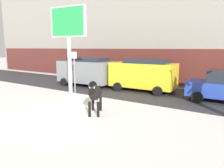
{
  "coord_description": "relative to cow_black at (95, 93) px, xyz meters",
  "views": [
    {
      "loc": [
        6.79,
        -6.17,
        3.09
      ],
      "look_at": [
        0.39,
        3.4,
        1.1
      ],
      "focal_mm": 33.77,
      "sensor_mm": 36.0,
      "label": 1
    }
  ],
  "objects": [
    {
      "name": "building_facade",
      "position": [
        -0.81,
        11.83,
        5.49
      ],
      "size": [
        44.0,
        6.1,
        13.0
      ],
      "color": "gray",
      "rests_on": "ground"
    },
    {
      "name": "cow_black",
      "position": [
        0.0,
        0.0,
        0.0
      ],
      "size": [
        1.31,
        1.84,
        1.54
      ],
      "color": "black",
      "rests_on": "ground"
    },
    {
      "name": "car_yellow_van",
      "position": [
        -0.47,
        6.1,
        0.25
      ],
      "size": [
        4.67,
        2.26,
        2.32
      ],
      "color": "gold",
      "rests_on": "ground"
    },
    {
      "name": "ground_plane",
      "position": [
        -0.81,
        -1.34,
        -0.99
      ],
      "size": [
        120.0,
        120.0,
        0.0
      ],
      "primitive_type": "plane",
      "color": "white"
    },
    {
      "name": "street_sign",
      "position": [
        -4.05,
        2.9,
        0.68
      ],
      "size": [
        0.44,
        0.08,
        2.82
      ],
      "color": "gray",
      "rests_on": "ground"
    },
    {
      "name": "billboard",
      "position": [
        -3.62,
        2.03,
        3.32
      ],
      "size": [
        2.53,
        0.48,
        5.56
      ],
      "color": "silver",
      "rests_on": "ground"
    },
    {
      "name": "pedestrian_far_left",
      "position": [
        0.42,
        8.41,
        -0.11
      ],
      "size": [
        0.36,
        0.24,
        1.73
      ],
      "color": "#282833",
      "rests_on": "ground"
    },
    {
      "name": "pedestrian_by_cars",
      "position": [
        -5.52,
        8.41,
        -0.11
      ],
      "size": [
        0.36,
        0.24,
        1.73
      ],
      "color": "#282833",
      "rests_on": "ground"
    },
    {
      "name": "car_grey_van",
      "position": [
        -5.27,
        5.46,
        0.25
      ],
      "size": [
        4.67,
        2.26,
        2.32
      ],
      "color": "slate",
      "rests_on": "ground"
    },
    {
      "name": "road_strip",
      "position": [
        -0.81,
        5.71,
        -0.99
      ],
      "size": [
        60.0,
        5.6,
        0.01
      ],
      "primitive_type": "cube",
      "color": "#333338",
      "rests_on": "ground"
    }
  ]
}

